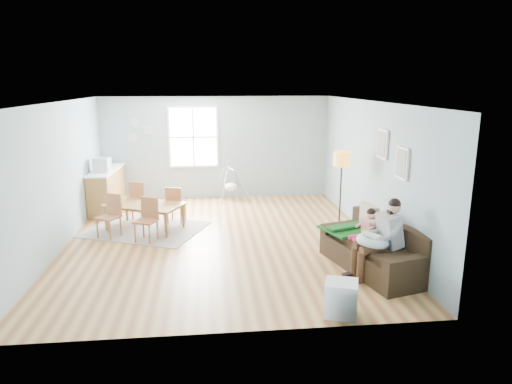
{
  "coord_description": "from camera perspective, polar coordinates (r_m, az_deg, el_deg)",
  "views": [
    {
      "loc": [
        -0.22,
        -8.64,
        3.05
      ],
      "look_at": [
        0.67,
        -0.18,
        1.0
      ],
      "focal_mm": 32.0,
      "sensor_mm": 36.0,
      "label": 1
    }
  ],
  "objects": [
    {
      "name": "window",
      "position": [
        12.19,
        -7.84,
        6.82
      ],
      "size": [
        1.32,
        0.08,
        1.62
      ],
      "color": "white",
      "rests_on": "room"
    },
    {
      "name": "counter",
      "position": [
        11.69,
        -18.12,
        0.32
      ],
      "size": [
        0.61,
        1.83,
        1.01
      ],
      "color": "brown",
      "rests_on": "room"
    },
    {
      "name": "beige_pillow",
      "position": [
        8.29,
        13.94,
        -3.13
      ],
      "size": [
        0.2,
        0.48,
        0.46
      ],
      "primitive_type": "cube",
      "rotation": [
        0.0,
        0.0,
        0.16
      ],
      "color": "#B8AE8C",
      "rests_on": "sofa"
    },
    {
      "name": "nursing_pillow",
      "position": [
        7.42,
        14.38,
        -5.96
      ],
      "size": [
        0.64,
        0.63,
        0.21
      ],
      "primitive_type": "torus",
      "rotation": [
        0.0,
        0.14,
        0.26
      ],
      "color": "silver",
      "rests_on": "father"
    },
    {
      "name": "sofa",
      "position": [
        7.91,
        14.69,
        -7.37
      ],
      "size": [
        1.36,
        2.17,
        0.81
      ],
      "color": "black",
      "rests_on": "room"
    },
    {
      "name": "pictures",
      "position": [
        8.32,
        16.61,
        4.68
      ],
      "size": [
        0.05,
        1.34,
        0.74
      ],
      "color": "white",
      "rests_on": "room"
    },
    {
      "name": "wall_plates",
      "position": [
        12.3,
        -14.46,
        7.43
      ],
      "size": [
        0.67,
        0.02,
        0.66
      ],
      "color": "#94ADB2",
      "rests_on": "room"
    },
    {
      "name": "father",
      "position": [
        7.48,
        15.34,
        -5.34
      ],
      "size": [
        0.94,
        0.52,
        1.29
      ],
      "color": "gray",
      "rests_on": "sofa"
    },
    {
      "name": "room",
      "position": [
        8.67,
        -4.62,
        9.33
      ],
      "size": [
        8.4,
        9.4,
        3.9
      ],
      "color": "#945934"
    },
    {
      "name": "chair_ne",
      "position": [
        10.18,
        -10.09,
        -1.37
      ],
      "size": [
        0.46,
        0.46,
        0.84
      ],
      "color": "#9C5735",
      "rests_on": "rug"
    },
    {
      "name": "baby_swing",
      "position": [
        12.06,
        -3.15,
        0.75
      ],
      "size": [
        1.04,
        1.05,
        0.86
      ],
      "color": "#A9A9AD",
      "rests_on": "room"
    },
    {
      "name": "green_throw",
      "position": [
        8.31,
        11.66,
        -4.5
      ],
      "size": [
        1.13,
        1.02,
        0.04
      ],
      "primitive_type": "cube",
      "rotation": [
        0.0,
        0.0,
        0.36
      ],
      "color": "#166024",
      "rests_on": "sofa"
    },
    {
      "name": "toddler",
      "position": [
        7.88,
        13.6,
        -4.32
      ],
      "size": [
        0.53,
        0.37,
        0.79
      ],
      "color": "silver",
      "rests_on": "sofa"
    },
    {
      "name": "dining_table",
      "position": [
        9.94,
        -13.78,
        -3.04
      ],
      "size": [
        1.82,
        1.49,
        0.56
      ],
      "primitive_type": "imported",
      "rotation": [
        0.0,
        0.0,
        -0.44
      ],
      "color": "brown",
      "rests_on": "rug"
    },
    {
      "name": "chair_sw",
      "position": [
        9.64,
        -17.7,
        -2.53
      ],
      "size": [
        0.54,
        0.54,
        0.87
      ],
      "color": "#9C5735",
      "rests_on": "rug"
    },
    {
      "name": "floor_lamp",
      "position": [
        9.43,
        10.66,
        3.24
      ],
      "size": [
        0.34,
        0.34,
        1.69
      ],
      "color": "black",
      "rests_on": "room"
    },
    {
      "name": "chair_se",
      "position": [
        9.2,
        -13.4,
        -3.05
      ],
      "size": [
        0.51,
        0.51,
        0.86
      ],
      "color": "#9C5735",
      "rests_on": "rug"
    },
    {
      "name": "storage_cube",
      "position": [
        6.37,
        10.5,
        -12.93
      ],
      "size": [
        0.53,
        0.5,
        0.48
      ],
      "color": "white",
      "rests_on": "room"
    },
    {
      "name": "infant",
      "position": [
        7.41,
        14.22,
        -5.35
      ],
      "size": [
        0.26,
        0.33,
        0.13
      ],
      "color": "white",
      "rests_on": "nursing_pillow"
    },
    {
      "name": "rug",
      "position": [
        10.02,
        -13.69,
        -4.54
      ],
      "size": [
        2.85,
        2.55,
        0.01
      ],
      "primitive_type": "cube",
      "rotation": [
        0.0,
        0.0,
        -0.4
      ],
      "color": "#9F9991",
      "rests_on": "room"
    },
    {
      "name": "monitor",
      "position": [
        11.24,
        -18.73,
        3.23
      ],
      "size": [
        0.38,
        0.37,
        0.33
      ],
      "color": "#A9A9AD",
      "rests_on": "counter"
    },
    {
      "name": "chair_nw",
      "position": [
        10.57,
        -14.29,
        -0.75
      ],
      "size": [
        0.56,
        0.56,
        0.91
      ],
      "color": "#9C5735",
      "rests_on": "rug"
    }
  ]
}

